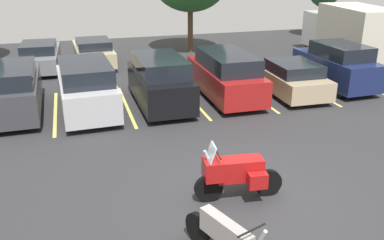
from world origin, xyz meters
The scene contains 12 objects.
ground centered at (0.00, 0.00, -0.05)m, with size 44.00×44.00×0.10m, color #2D2D30.
motorcycle_touring centered at (-0.30, 0.05, 0.69)m, with size 2.14×1.02×1.46m.
parking_stripes centered at (-0.53, 7.46, 0.00)m, with size 18.58×4.89×0.01m.
car_charcoal centered at (-5.92, 7.65, 0.93)m, with size 2.04×4.67×1.87m.
car_silver centered at (-3.29, 7.22, 0.94)m, with size 2.08×4.77×1.90m.
car_black centered at (-0.56, 7.13, 0.96)m, with size 1.84×4.37×1.93m.
car_red centered at (2.19, 7.42, 0.93)m, with size 1.85×4.89×1.87m.
car_tan centered at (4.90, 7.10, 0.69)m, with size 1.95×4.28×1.42m.
car_navy centered at (7.32, 7.44, 0.95)m, with size 1.91×4.30×1.94m.
car_far_grey centered at (-5.21, 14.30, 0.69)m, with size 1.93×4.70×1.40m.
car_far_champagne centered at (-2.56, 14.51, 0.69)m, with size 2.01×4.55×1.39m.
box_truck centered at (10.92, 11.75, 1.56)m, with size 2.80×6.51×2.96m.
Camera 1 is at (-3.71, -8.08, 5.42)m, focal length 39.63 mm.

